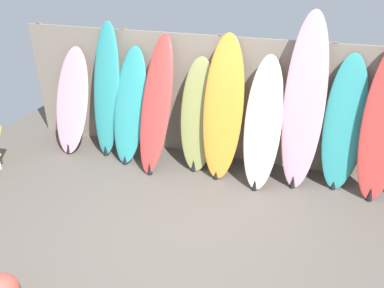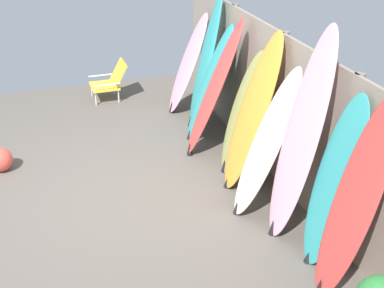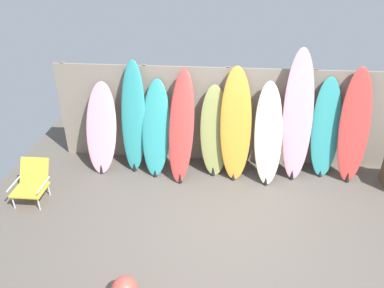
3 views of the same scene
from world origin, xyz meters
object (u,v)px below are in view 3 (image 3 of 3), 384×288
Objects in this scene: surfboard_cream_6 at (268,134)px; surfboard_pink_7 at (298,117)px; beach_chair at (32,181)px; surfboard_olive_4 at (215,132)px; surfboard_orange_5 at (236,125)px; surfboard_teal_8 at (326,129)px; surfboard_red_9 at (354,127)px; surfboard_red_3 at (181,128)px; surfboard_teal_2 at (156,129)px; surfboard_teal_1 at (133,118)px; surfboard_pink_0 at (101,129)px.

surfboard_pink_7 is at bearing 15.09° from surfboard_cream_6.
surfboard_pink_7 is 4.44m from beach_chair.
surfboard_orange_5 reaches higher than surfboard_olive_4.
surfboard_olive_4 is 0.92m from surfboard_cream_6.
surfboard_teal_8 is at bearing 9.15° from surfboard_pink_7.
surfboard_red_9 is (0.43, -0.08, 0.10)m from surfboard_teal_8.
surfboard_teal_8 is (2.45, 0.25, -0.05)m from surfboard_red_3.
surfboard_cream_6 is 1.01m from surfboard_teal_8.
surfboard_teal_8 is (1.89, 0.09, 0.09)m from surfboard_olive_4.
surfboard_cream_6 reaches higher than surfboard_teal_2.
surfboard_teal_8 is at bearing 5.87° from surfboard_red_3.
surfboard_red_3 reaches higher than surfboard_olive_4.
surfboard_red_3 reaches higher than surfboard_teal_2.
surfboard_teal_1 is 1.17× the size of surfboard_cream_6.
surfboard_pink_7 is 0.57m from surfboard_teal_8.
surfboard_red_9 reaches higher than surfboard_orange_5.
surfboard_teal_1 is at bearing 176.46° from surfboard_cream_6.
surfboard_red_3 reaches higher than surfboard_cream_6.
surfboard_teal_2 is 0.73× the size of surfboard_pink_7.
surfboard_red_9 reaches higher than surfboard_pink_0.
surfboard_orange_5 is at bearing 3.08° from beach_chair.
surfboard_red_3 is 0.92m from surfboard_orange_5.
beach_chair is (-0.86, -1.05, -0.43)m from surfboard_pink_0.
surfboard_red_9 is (2.32, 0.00, 0.19)m from surfboard_olive_4.
surfboard_olive_4 is 2.46× the size of beach_chair.
surfboard_cream_6 is 1.43m from surfboard_red_9.
surfboard_cream_6 is at bearing -8.37° from surfboard_orange_5.
surfboard_teal_1 is 1.78m from surfboard_orange_5.
surfboard_teal_8 reaches higher than surfboard_cream_6.
surfboard_red_3 is at bearing -175.01° from surfboard_pink_7.
surfboard_teal_2 is at bearing -179.59° from surfboard_orange_5.
surfboard_red_3 is at bearing -174.13° from surfboard_teal_8.
surfboard_red_3 is 2.88m from surfboard_red_9.
surfboard_teal_1 is at bearing 179.64° from surfboard_pink_7.
beach_chair is (-1.44, -1.13, -0.64)m from surfboard_teal_1.
surfboard_pink_7 reaches higher than beach_chair.
surfboard_teal_8 is (0.98, 0.21, 0.03)m from surfboard_cream_6.
surfboard_orange_5 is (1.37, 0.01, 0.13)m from surfboard_teal_2.
surfboard_teal_1 is 1.06× the size of surfboard_red_3.
surfboard_pink_7 reaches higher than surfboard_teal_1.
surfboard_orange_5 is at bearing -177.45° from surfboard_pink_7.
surfboard_teal_1 is at bearing 179.71° from surfboard_red_9.
surfboard_pink_7 is at bearing 0.98° from surfboard_pink_0.
surfboard_teal_8 reaches higher than surfboard_olive_4.
surfboard_orange_5 is at bearing -6.48° from surfboard_olive_4.
surfboard_pink_0 is 0.80× the size of surfboard_red_9.
surfboard_olive_4 is (1.42, -0.02, -0.20)m from surfboard_teal_1.
surfboard_pink_0 is 0.61m from surfboard_teal_1.
surfboard_red_9 is (2.88, 0.17, 0.05)m from surfboard_red_3.
surfboard_olive_4 is (0.56, 0.16, -0.15)m from surfboard_red_3.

